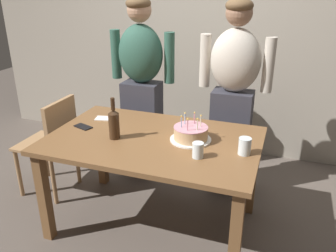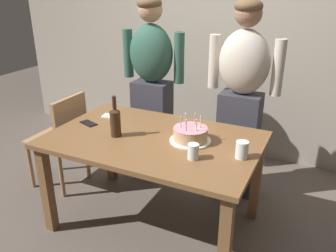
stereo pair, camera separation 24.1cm
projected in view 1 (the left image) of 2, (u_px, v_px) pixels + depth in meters
The scene contains 12 objects.
ground_plane at pixel (155, 223), 2.75m from camera, with size 10.00×10.00×0.00m, color #564C44.
back_wall at pixel (208, 31), 3.60m from camera, with size 5.20×0.10×2.60m, color #9E9384.
dining_table at pixel (153, 150), 2.50m from camera, with size 1.50×0.96×0.74m.
birthday_cake at pixel (191, 134), 2.41m from camera, with size 0.29×0.29×0.19m.
water_glass_near at pixel (198, 150), 2.18m from camera, with size 0.07×0.07×0.10m, color silver.
water_glass_far at pixel (245, 146), 2.22m from camera, with size 0.08×0.08×0.11m, color silver.
wine_bottle at pixel (114, 123), 2.42m from camera, with size 0.08×0.08×0.30m.
cell_phone at pixel (83, 127), 2.65m from camera, with size 0.14×0.07×0.01m, color black.
napkin_stack at pixel (103, 118), 2.81m from camera, with size 0.12×0.09×0.01m, color white.
person_man_bearded at pixel (142, 87), 3.18m from camera, with size 0.61×0.27×1.66m.
person_woman_cardigan at pixel (233, 97), 2.92m from camera, with size 0.61×0.27×1.66m.
dining_chair at pixel (53, 139), 2.98m from camera, with size 0.42×0.42×0.87m.
Camera 1 is at (0.85, -2.08, 1.77)m, focal length 37.05 mm.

